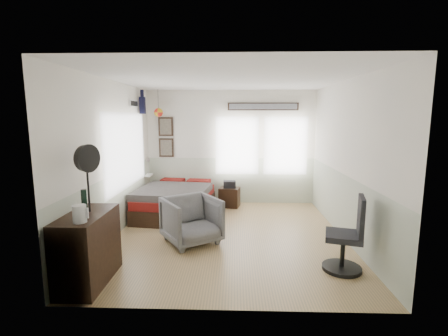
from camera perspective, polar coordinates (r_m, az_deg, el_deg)
The scene contains 12 objects.
ground_plane at distance 5.88m, azimuth 0.86°, elevation -11.81°, with size 4.00×4.50×0.01m, color #9B7F56.
room_shell at distance 5.71m, azimuth 0.15°, elevation 4.25°, with size 4.02×4.52×2.71m.
wall_decor at distance 7.55m, azimuth -7.32°, elevation 9.05°, with size 3.55×1.32×1.44m.
bed at distance 7.07m, azimuth -8.42°, elevation -5.70°, with size 1.58×2.08×0.62m.
dresser at distance 4.53m, azimuth -22.79°, elevation -12.90°, with size 0.48×1.00×0.90m, color #311E12.
armchair at distance 5.49m, azimuth -5.72°, elevation -9.10°, with size 0.82×0.85×0.77m, color gray.
nightstand at distance 7.60m, azimuth 0.97°, elevation -5.15°, with size 0.45×0.36×0.45m, color #311E12.
task_chair at distance 4.79m, azimuth 20.95°, elevation -11.85°, with size 0.57×0.57×1.05m.
kettle at distance 4.04m, azimuth -24.04°, elevation -7.37°, with size 0.18×0.15×0.20m.
bottle at distance 4.49m, azimuth -23.38°, elevation -5.23°, with size 0.07×0.07×0.28m, color black.
stand_fan at distance 4.34m, azimuth -22.91°, elevation 1.38°, with size 0.21×0.33×0.85m.
black_bag at distance 7.53m, azimuth 0.98°, elevation -2.88°, with size 0.28×0.18×0.17m, color black.
Camera 1 is at (0.10, -5.50, 2.09)m, focal length 26.00 mm.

